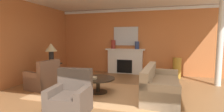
{
  "coord_description": "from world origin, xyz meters",
  "views": [
    {
      "loc": [
        1.27,
        -4.73,
        1.64
      ],
      "look_at": [
        -0.45,
        1.1,
        1.0
      ],
      "focal_mm": 27.52,
      "sensor_mm": 36.0,
      "label": 1
    }
  ],
  "objects_px": {
    "mantel_mirror": "(126,36)",
    "armchair_near_window": "(43,80)",
    "sofa": "(160,86)",
    "vase_tall_corner": "(177,68)",
    "vase_mantel_right": "(137,45)",
    "side_table": "(52,71)",
    "armchair_facing_fireplace": "(70,100)",
    "fireplace": "(125,62)",
    "vase_mantel_left": "(113,44)",
    "coffee_table": "(98,82)",
    "table_lamp": "(51,49)"
  },
  "relations": [
    {
      "from": "mantel_mirror",
      "to": "vase_tall_corner",
      "type": "height_order",
      "value": "mantel_mirror"
    },
    {
      "from": "sofa",
      "to": "side_table",
      "type": "xyz_separation_m",
      "value": [
        -3.9,
        0.57,
        0.1
      ]
    },
    {
      "from": "vase_tall_corner",
      "to": "table_lamp",
      "type": "bearing_deg",
      "value": -156.29
    },
    {
      "from": "vase_tall_corner",
      "to": "armchair_near_window",
      "type": "bearing_deg",
      "value": -146.08
    },
    {
      "from": "armchair_near_window",
      "to": "armchair_facing_fireplace",
      "type": "distance_m",
      "value": 2.23
    },
    {
      "from": "armchair_near_window",
      "to": "vase_mantel_right",
      "type": "relative_size",
      "value": 2.78
    },
    {
      "from": "fireplace",
      "to": "vase_mantel_right",
      "type": "relative_size",
      "value": 5.26
    },
    {
      "from": "armchair_near_window",
      "to": "armchair_facing_fireplace",
      "type": "relative_size",
      "value": 1.0
    },
    {
      "from": "armchair_near_window",
      "to": "table_lamp",
      "type": "bearing_deg",
      "value": 108.65
    },
    {
      "from": "fireplace",
      "to": "mantel_mirror",
      "type": "relative_size",
      "value": 1.59
    },
    {
      "from": "armchair_facing_fireplace",
      "to": "vase_mantel_left",
      "type": "distance_m",
      "value": 4.6
    },
    {
      "from": "mantel_mirror",
      "to": "table_lamp",
      "type": "xyz_separation_m",
      "value": [
        -2.3,
        -2.41,
        -0.5
      ]
    },
    {
      "from": "side_table",
      "to": "armchair_facing_fireplace",
      "type": "bearing_deg",
      "value": -47.23
    },
    {
      "from": "mantel_mirror",
      "to": "vase_mantel_right",
      "type": "relative_size",
      "value": 3.31
    },
    {
      "from": "sofa",
      "to": "coffee_table",
      "type": "bearing_deg",
      "value": -175.67
    },
    {
      "from": "fireplace",
      "to": "armchair_near_window",
      "type": "height_order",
      "value": "fireplace"
    },
    {
      "from": "sofa",
      "to": "armchair_near_window",
      "type": "distance_m",
      "value": 3.62
    },
    {
      "from": "fireplace",
      "to": "sofa",
      "type": "xyz_separation_m",
      "value": [
        1.61,
        -2.86,
        -0.25
      ]
    },
    {
      "from": "armchair_facing_fireplace",
      "to": "coffee_table",
      "type": "relative_size",
      "value": 0.95
    },
    {
      "from": "coffee_table",
      "to": "side_table",
      "type": "distance_m",
      "value": 2.23
    },
    {
      "from": "sofa",
      "to": "vase_tall_corner",
      "type": "distance_m",
      "value": 2.64
    },
    {
      "from": "mantel_mirror",
      "to": "vase_tall_corner",
      "type": "relative_size",
      "value": 1.35
    },
    {
      "from": "mantel_mirror",
      "to": "vase_tall_corner",
      "type": "distance_m",
      "value": 2.62
    },
    {
      "from": "table_lamp",
      "to": "vase_mantel_right",
      "type": "relative_size",
      "value": 2.19
    },
    {
      "from": "vase_mantel_left",
      "to": "mantel_mirror",
      "type": "bearing_deg",
      "value": 17.18
    },
    {
      "from": "fireplace",
      "to": "armchair_near_window",
      "type": "relative_size",
      "value": 1.89
    },
    {
      "from": "armchair_near_window",
      "to": "vase_mantel_left",
      "type": "bearing_deg",
      "value": 64.86
    },
    {
      "from": "armchair_near_window",
      "to": "coffee_table",
      "type": "distance_m",
      "value": 1.83
    },
    {
      "from": "coffee_table",
      "to": "vase_tall_corner",
      "type": "height_order",
      "value": "vase_tall_corner"
    },
    {
      "from": "vase_tall_corner",
      "to": "vase_mantel_right",
      "type": "xyz_separation_m",
      "value": [
        -1.69,
        0.25,
        0.9
      ]
    },
    {
      "from": "table_lamp",
      "to": "vase_tall_corner",
      "type": "xyz_separation_m",
      "value": [
        4.53,
        1.99,
        -0.81
      ]
    },
    {
      "from": "mantel_mirror",
      "to": "armchair_near_window",
      "type": "relative_size",
      "value": 1.19
    },
    {
      "from": "sofa",
      "to": "vase_tall_corner",
      "type": "relative_size",
      "value": 2.56
    },
    {
      "from": "armchair_facing_fireplace",
      "to": "coffee_table",
      "type": "xyz_separation_m",
      "value": [
        0.06,
        1.52,
        0.03
      ]
    },
    {
      "from": "side_table",
      "to": "vase_mantel_right",
      "type": "height_order",
      "value": "vase_mantel_right"
    },
    {
      "from": "sofa",
      "to": "armchair_near_window",
      "type": "bearing_deg",
      "value": -175.44
    },
    {
      "from": "armchair_near_window",
      "to": "armchair_facing_fireplace",
      "type": "xyz_separation_m",
      "value": [
        1.77,
        -1.36,
        0.0
      ]
    },
    {
      "from": "vase_mantel_right",
      "to": "armchair_facing_fireplace",
      "type": "bearing_deg",
      "value": -99.99
    },
    {
      "from": "vase_mantel_left",
      "to": "vase_tall_corner",
      "type": "xyz_separation_m",
      "value": [
        2.79,
        -0.25,
        -0.93
      ]
    },
    {
      "from": "armchair_facing_fireplace",
      "to": "vase_mantel_right",
      "type": "height_order",
      "value": "vase_mantel_right"
    },
    {
      "from": "armchair_near_window",
      "to": "vase_mantel_left",
      "type": "height_order",
      "value": "vase_mantel_left"
    },
    {
      "from": "armchair_facing_fireplace",
      "to": "vase_mantel_left",
      "type": "relative_size",
      "value": 2.43
    },
    {
      "from": "fireplace",
      "to": "vase_mantel_right",
      "type": "height_order",
      "value": "vase_mantel_right"
    },
    {
      "from": "fireplace",
      "to": "side_table",
      "type": "xyz_separation_m",
      "value": [
        -2.3,
        -2.29,
        -0.14
      ]
    },
    {
      "from": "coffee_table",
      "to": "table_lamp",
      "type": "distance_m",
      "value": 2.4
    },
    {
      "from": "table_lamp",
      "to": "mantel_mirror",
      "type": "bearing_deg",
      "value": 46.38
    },
    {
      "from": "side_table",
      "to": "vase_mantel_right",
      "type": "bearing_deg",
      "value": 38.2
    },
    {
      "from": "sofa",
      "to": "table_lamp",
      "type": "height_order",
      "value": "table_lamp"
    },
    {
      "from": "vase_mantel_left",
      "to": "vase_mantel_right",
      "type": "relative_size",
      "value": 1.14
    },
    {
      "from": "mantel_mirror",
      "to": "armchair_facing_fireplace",
      "type": "height_order",
      "value": "mantel_mirror"
    }
  ]
}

